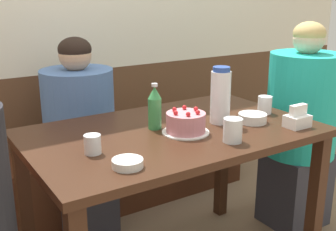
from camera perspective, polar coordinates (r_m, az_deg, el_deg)
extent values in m
cube|color=brown|center=(2.88, -10.93, -2.51)|extent=(4.80, 0.04, 0.87)
cube|color=#472314|center=(2.78, -8.95, -8.21)|extent=(2.05, 0.38, 0.42)
cube|color=#381E11|center=(1.89, 0.59, -2.37)|extent=(1.29, 0.80, 0.03)
cube|color=#381E11|center=(2.19, 19.30, -11.59)|extent=(0.06, 0.06, 0.74)
cube|color=#381E11|center=(2.14, -18.74, -12.29)|extent=(0.06, 0.06, 0.74)
cube|color=#381E11|center=(2.62, 7.32, -5.91)|extent=(0.06, 0.06, 0.74)
cylinder|color=white|center=(1.84, 2.41, -2.26)|extent=(0.21, 0.21, 0.01)
cylinder|color=#C67A84|center=(1.83, 2.42, -0.92)|extent=(0.17, 0.17, 0.08)
sphere|color=red|center=(1.86, 2.24, 1.12)|extent=(0.02, 0.02, 0.02)
sphere|color=red|center=(1.83, 0.88, 0.86)|extent=(0.02, 0.02, 0.02)
sphere|color=red|center=(1.78, 1.04, 0.38)|extent=(0.02, 0.02, 0.02)
sphere|color=red|center=(1.76, 2.66, 0.16)|extent=(0.02, 0.02, 0.02)
sphere|color=red|center=(1.79, 4.04, 0.45)|extent=(0.02, 0.02, 0.02)
sphere|color=red|center=(1.84, 3.79, 0.92)|extent=(0.02, 0.02, 0.02)
cylinder|color=white|center=(1.96, 7.11, 2.44)|extent=(0.09, 0.09, 0.24)
cylinder|color=#28479E|center=(1.93, 7.25, 6.25)|extent=(0.08, 0.08, 0.02)
cylinder|color=#388E4C|center=(1.87, -1.80, 0.25)|extent=(0.06, 0.06, 0.14)
cone|color=#388E4C|center=(1.85, -1.83, 3.13)|extent=(0.06, 0.06, 0.05)
cylinder|color=silver|center=(1.84, -1.84, 4.16)|extent=(0.03, 0.03, 0.01)
cube|color=white|center=(2.00, 17.10, -0.74)|extent=(0.11, 0.08, 0.05)
cube|color=white|center=(1.98, 17.23, 0.71)|extent=(0.09, 0.03, 0.05)
cylinder|color=white|center=(1.49, -5.49, -6.45)|extent=(0.11, 0.11, 0.03)
cylinder|color=white|center=(2.02, 11.37, -0.33)|extent=(0.13, 0.13, 0.04)
cylinder|color=silver|center=(1.74, 8.76, -1.99)|extent=(0.08, 0.08, 0.10)
cylinder|color=silver|center=(2.17, 12.98, 1.42)|extent=(0.07, 0.07, 0.09)
cylinder|color=silver|center=(1.62, -10.18, -3.86)|extent=(0.07, 0.07, 0.07)
cube|color=#33333D|center=(2.56, -11.33, -10.18)|extent=(0.30, 0.34, 0.45)
cylinder|color=#4C70AD|center=(2.39, -11.98, 0.12)|extent=(0.39, 0.39, 0.51)
sphere|color=tan|center=(2.32, -12.48, 8.01)|extent=(0.17, 0.17, 0.17)
ellipsoid|color=black|center=(2.31, -12.53, 8.76)|extent=(0.18, 0.18, 0.13)
cube|color=#33333D|center=(2.68, 16.78, -9.35)|extent=(0.34, 0.30, 0.45)
cylinder|color=#1EB2A3|center=(2.51, 17.77, 1.39)|extent=(0.40, 0.40, 0.59)
sphere|color=beige|center=(2.44, 18.54, 9.81)|extent=(0.17, 0.17, 0.17)
ellipsoid|color=tan|center=(2.44, 18.61, 10.51)|extent=(0.17, 0.17, 0.13)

